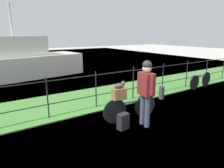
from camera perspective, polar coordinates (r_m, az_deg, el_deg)
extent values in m
plane|color=beige|center=(4.88, 6.35, -13.64)|extent=(60.00, 60.00, 0.00)
cube|color=#478438|center=(7.03, -8.05, -4.60)|extent=(27.00, 2.40, 0.03)
plane|color=#60849E|center=(14.62, -21.90, 4.39)|extent=(30.00, 30.00, 0.00)
cylinder|color=black|center=(5.59, -18.38, -4.00)|extent=(0.04, 0.04, 1.19)
cylinder|color=black|center=(6.11, -4.73, -1.74)|extent=(0.04, 0.04, 1.19)
cylinder|color=black|center=(6.92, 6.23, 0.16)|extent=(0.04, 0.04, 1.19)
cylinder|color=black|center=(7.94, 14.65, 1.62)|extent=(0.04, 0.04, 1.19)
cylinder|color=black|center=(9.09, 21.05, 2.71)|extent=(0.04, 0.04, 1.19)
cylinder|color=black|center=(10.33, 25.97, 3.52)|extent=(0.04, 0.04, 1.19)
cylinder|color=black|center=(11.63, 29.82, 4.14)|extent=(0.04, 0.04, 1.19)
cylinder|color=black|center=(6.16, -4.69, -3.33)|extent=(18.00, 0.03, 0.03)
cylinder|color=black|center=(5.99, -4.82, 2.63)|extent=(18.00, 0.03, 0.03)
cylinder|color=black|center=(5.61, 9.64, -6.22)|extent=(0.66, 0.12, 0.66)
cylinder|color=black|center=(5.12, 0.82, -8.03)|extent=(0.66, 0.12, 0.66)
cylinder|color=#337F70|center=(5.29, 5.48, -5.27)|extent=(0.75, 0.13, 0.04)
cube|color=black|center=(5.09, 2.03, -5.39)|extent=(0.21, 0.11, 0.06)
cube|color=slate|center=(5.06, 2.04, -4.41)|extent=(0.38, 0.20, 0.02)
cube|color=brown|center=(5.02, 2.05, -2.80)|extent=(0.36, 0.28, 0.28)
ellipsoid|color=#4C3D2D|center=(4.96, 2.08, -0.52)|extent=(0.29, 0.17, 0.13)
sphere|color=#4C3D2D|center=(5.00, 3.29, 0.29)|extent=(0.11, 0.11, 0.11)
cylinder|color=#383D51|center=(5.13, 8.98, -7.24)|extent=(0.14, 0.14, 0.82)
cylinder|color=#383D51|center=(4.98, 10.33, -7.97)|extent=(0.14, 0.14, 0.82)
cube|color=maroon|center=(4.84, 9.99, -0.01)|extent=(0.30, 0.43, 0.56)
cylinder|color=maroon|center=(5.01, 8.51, 0.86)|extent=(0.10, 0.10, 0.50)
cylinder|color=maroon|center=(4.67, 11.61, -0.28)|extent=(0.10, 0.10, 0.50)
sphere|color=tan|center=(4.76, 10.19, 4.54)|extent=(0.22, 0.22, 0.22)
sphere|color=black|center=(4.75, 10.24, 5.45)|extent=(0.23, 0.23, 0.23)
cube|color=black|center=(4.89, 3.28, -10.89)|extent=(0.31, 0.22, 0.40)
cylinder|color=#38383D|center=(7.29, 14.30, -2.46)|extent=(0.20, 0.20, 0.46)
cylinder|color=black|center=(9.73, 25.91, 1.29)|extent=(0.64, 0.09, 0.64)
cylinder|color=black|center=(8.88, 23.04, 0.46)|extent=(0.64, 0.09, 0.64)
cylinder|color=#2D2D33|center=(9.26, 24.65, 1.96)|extent=(0.76, 0.10, 0.04)
cube|color=black|center=(8.94, 23.56, 1.95)|extent=(0.21, 0.10, 0.06)
cube|color=slate|center=(8.92, 23.62, 2.53)|extent=(0.37, 0.19, 0.02)
cube|color=silver|center=(11.48, -26.22, 4.42)|extent=(7.16, 3.21, 1.17)
cube|color=silver|center=(11.36, -26.84, 9.87)|extent=(3.24, 1.96, 1.03)
cylinder|color=#B2B2B2|center=(11.37, -27.61, 16.45)|extent=(0.10, 0.10, 1.60)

